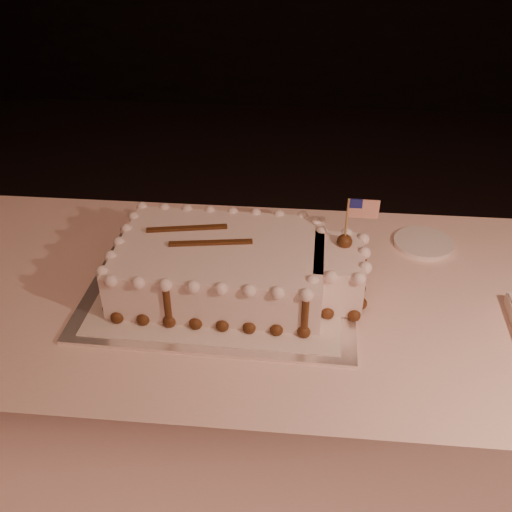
# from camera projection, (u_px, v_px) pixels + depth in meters

# --- Properties ---
(room_shell) EXTENTS (6.10, 8.10, 2.90)m
(room_shell) POSITION_uv_depth(u_px,v_px,m) (505.00, 120.00, 0.45)
(room_shell) COLOR black
(room_shell) RESTS_ON ground
(banquet_table) EXTENTS (2.40, 0.80, 0.75)m
(banquet_table) POSITION_uv_depth(u_px,v_px,m) (351.00, 408.00, 1.52)
(banquet_table) COLOR #FFD2C5
(banquet_table) RESTS_ON ground
(cake_board) EXTENTS (0.63, 0.48, 0.01)m
(cake_board) POSITION_uv_depth(u_px,v_px,m) (222.00, 286.00, 1.34)
(cake_board) COLOR white
(cake_board) RESTS_ON banquet_table
(doily) EXTENTS (0.56, 0.43, 0.00)m
(doily) POSITION_uv_depth(u_px,v_px,m) (222.00, 285.00, 1.34)
(doily) COLOR silver
(doily) RESTS_ON cake_board
(sheet_cake) EXTENTS (0.59, 0.35, 0.23)m
(sheet_cake) POSITION_uv_depth(u_px,v_px,m) (235.00, 266.00, 1.30)
(sheet_cake) COLOR white
(sheet_cake) RESTS_ON doily
(side_plate) EXTENTS (0.15, 0.15, 0.01)m
(side_plate) POSITION_uv_depth(u_px,v_px,m) (423.00, 243.00, 1.49)
(side_plate) COLOR white
(side_plate) RESTS_ON banquet_table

